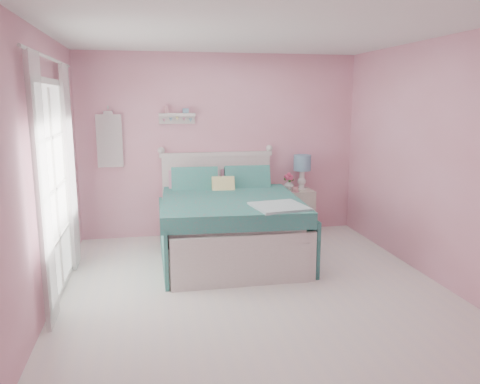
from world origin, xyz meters
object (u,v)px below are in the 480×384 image
object	(u,v)px
table_lamp	(302,165)
nightstand	(296,211)
bed	(228,224)
vase	(289,185)
teacup	(295,189)

from	to	relation	value
table_lamp	nightstand	bearing A→B (deg)	-151.43
bed	vase	xyz separation A→B (m)	(1.04, 0.82, 0.32)
vase	nightstand	bearing A→B (deg)	-5.21
bed	teacup	bearing A→B (deg)	34.68
bed	vase	size ratio (longest dim) A/B	13.81
table_lamp	teacup	size ratio (longest dim) A/B	5.42
bed	table_lamp	xyz separation A→B (m)	(1.25, 0.86, 0.60)
bed	table_lamp	size ratio (longest dim) A/B	4.23
bed	teacup	world-z (taller)	bed
table_lamp	bed	bearing A→B (deg)	-145.59
nightstand	teacup	xyz separation A→B (m)	(-0.07, -0.15, 0.36)
nightstand	table_lamp	distance (m)	0.69
bed	nightstand	xyz separation A→B (m)	(1.16, 0.81, -0.08)
bed	vase	distance (m)	1.36
nightstand	teacup	size ratio (longest dim) A/B	7.03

